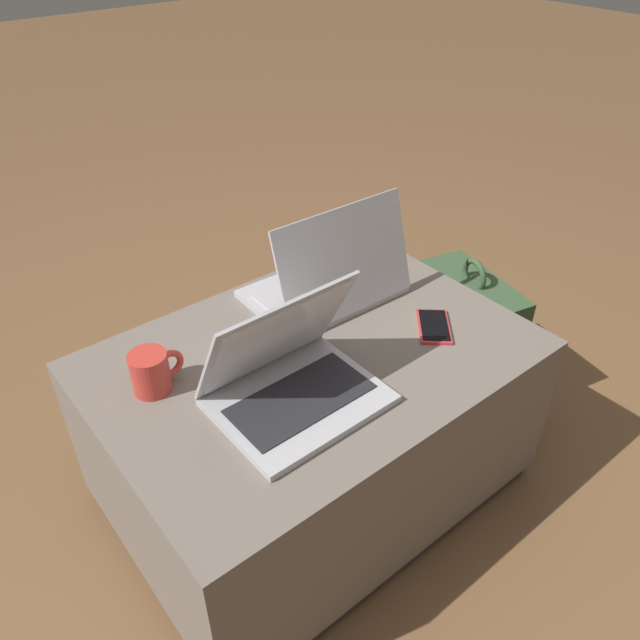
% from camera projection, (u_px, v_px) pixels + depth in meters
% --- Properties ---
extents(ground_plane, '(14.00, 14.00, 0.00)m').
position_uv_depth(ground_plane, '(314.00, 486.00, 1.66)').
color(ground_plane, brown).
extents(ottoman, '(0.96, 0.68, 0.46)m').
position_uv_depth(ottoman, '(313.00, 425.00, 1.53)').
color(ottoman, '#3D3832').
rests_on(ottoman, ground_plane).
extents(laptop_near, '(0.33, 0.26, 0.25)m').
position_uv_depth(laptop_near, '(291.00, 378.00, 1.25)').
color(laptop_near, '#B7B7BC').
rests_on(laptop_near, ottoman).
extents(laptop_far, '(0.37, 0.27, 0.26)m').
position_uv_depth(laptop_far, '(330.00, 281.00, 1.54)').
color(laptop_far, '#B7B7BC').
rests_on(laptop_far, ottoman).
extents(cell_phone, '(0.14, 0.15, 0.01)m').
position_uv_depth(cell_phone, '(434.00, 326.00, 1.47)').
color(cell_phone, red).
rests_on(cell_phone, ottoman).
extents(backpack, '(0.27, 0.36, 0.47)m').
position_uv_depth(backpack, '(466.00, 340.00, 1.86)').
color(backpack, '#385133').
rests_on(backpack, ground_plane).
extents(coffee_mug, '(0.12, 0.08, 0.09)m').
position_uv_depth(coffee_mug, '(152.00, 372.00, 1.27)').
color(coffee_mug, red).
rests_on(coffee_mug, ottoman).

